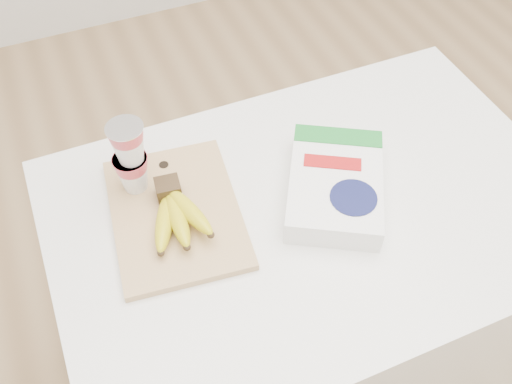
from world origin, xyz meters
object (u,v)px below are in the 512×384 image
cutting_board (176,213)px  yogurt_stack (130,156)px  table (302,301)px  cereal_box (335,185)px  bananas (176,213)px

cutting_board → yogurt_stack: size_ratio=2.02×
table → cutting_board: (-0.26, 0.08, 0.40)m
cutting_board → cereal_box: bearing=-6.3°
table → cereal_box: size_ratio=3.25×
yogurt_stack → cereal_box: (0.36, -0.16, -0.08)m
table → bananas: 0.51m
cutting_board → bananas: bananas is taller
table → bananas: (-0.27, 0.06, 0.43)m
yogurt_stack → cereal_box: bearing=-23.8°
cereal_box → table: bearing=-136.4°
cutting_board → yogurt_stack: yogurt_stack is taller
cutting_board → bananas: 0.04m
bananas → yogurt_stack: yogurt_stack is taller
bananas → yogurt_stack: size_ratio=1.07×
table → cutting_board: 0.49m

